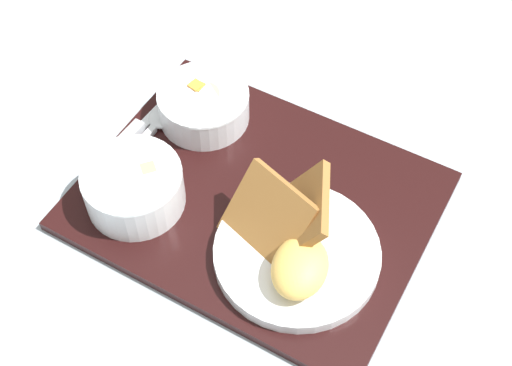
# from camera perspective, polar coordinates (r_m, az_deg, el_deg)

# --- Properties ---
(ground_plane) EXTENTS (4.00, 4.00, 0.00)m
(ground_plane) POSITION_cam_1_polar(r_m,az_deg,el_deg) (0.88, 0.00, -1.69)
(ground_plane) COLOR #99A3AD
(serving_tray) EXTENTS (0.45, 0.36, 0.01)m
(serving_tray) POSITION_cam_1_polar(r_m,az_deg,el_deg) (0.88, 0.00, -1.43)
(serving_tray) COLOR black
(serving_tray) RESTS_ON ground_plane
(bowl_salad) EXTENTS (0.12, 0.12, 0.05)m
(bowl_salad) POSITION_cam_1_polar(r_m,az_deg,el_deg) (0.94, -4.21, 6.36)
(bowl_salad) COLOR silver
(bowl_salad) RESTS_ON serving_tray
(bowl_soup) EXTENTS (0.12, 0.12, 0.06)m
(bowl_soup) POSITION_cam_1_polar(r_m,az_deg,el_deg) (0.86, -9.78, -0.20)
(bowl_soup) COLOR silver
(bowl_soup) RESTS_ON serving_tray
(plate_main) EXTENTS (0.19, 0.19, 0.09)m
(plate_main) POSITION_cam_1_polar(r_m,az_deg,el_deg) (0.81, 3.09, -5.27)
(plate_main) COLOR silver
(plate_main) RESTS_ON serving_tray
(knife) EXTENTS (0.02, 0.19, 0.01)m
(knife) POSITION_cam_1_polar(r_m,az_deg,el_deg) (0.95, -9.59, 4.19)
(knife) COLOR silver
(knife) RESTS_ON serving_tray
(spoon) EXTENTS (0.04, 0.14, 0.01)m
(spoon) POSITION_cam_1_polar(r_m,az_deg,el_deg) (0.95, -8.02, 4.57)
(spoon) COLOR silver
(spoon) RESTS_ON serving_tray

